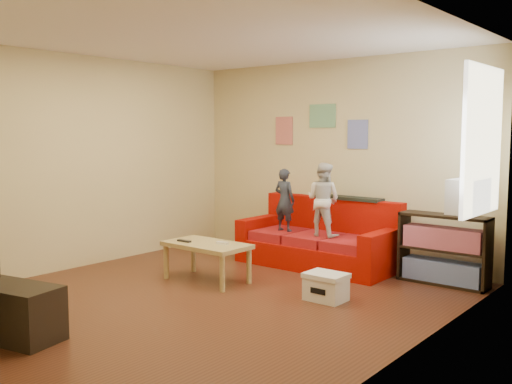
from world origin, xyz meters
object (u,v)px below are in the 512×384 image
Objects in this scene: child_a at (285,200)px; file_box at (326,287)px; sofa at (320,242)px; bookshelf at (444,253)px; child_b at (323,200)px; coffee_table at (207,248)px.

file_box is at bearing 140.02° from child_a.
sofa is 1.60m from bookshelf.
child_b reaches higher than coffee_table.
child_a is 0.83× the size of coffee_table.
child_a is 1.89m from file_box.
coffee_table is 1.52m from file_box.
child_a reaches higher than coffee_table.
coffee_table is 1.00× the size of bookshelf.
sofa is at bearing -49.12° from child_b.
child_a is at bearing -159.47° from sofa.
child_b is 0.92× the size of bookshelf.
file_box is (0.76, -1.12, -0.74)m from child_b.
child_b is at bearing -48.86° from sofa.
bookshelf is (2.18, 1.61, -0.03)m from coffee_table.
child_b is at bearing 124.07° from file_box.
child_a is 2.12m from bookshelf.
bookshelf reaches higher than file_box.
child_b reaches higher than sofa.
sofa is 0.72m from child_a.
coffee_table is 2.42× the size of file_box.
file_box is at bearing 8.35° from coffee_table.
sofa is 2.02× the size of bookshelf.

